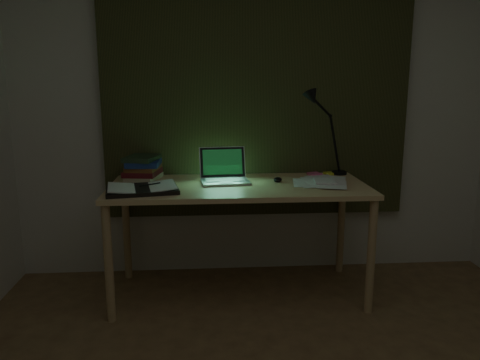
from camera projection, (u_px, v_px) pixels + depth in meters
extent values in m
cube|color=silver|center=(256.00, 106.00, 3.40)|extent=(3.50, 0.00, 2.50)
cube|color=#2A2F17|center=(257.00, 78.00, 3.32)|extent=(2.20, 0.06, 2.00)
ellipsoid|color=black|center=(278.00, 180.00, 3.13)|extent=(0.07, 0.10, 0.03)
cube|color=yellow|center=(329.00, 173.00, 3.39)|extent=(0.08, 0.08, 0.01)
cube|color=#EC5C8C|center=(314.00, 174.00, 3.36)|extent=(0.10, 0.10, 0.02)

